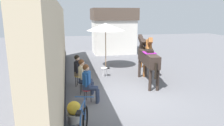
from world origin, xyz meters
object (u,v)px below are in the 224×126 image
Objects in this scene: saddled_horse_near at (148,58)px; saddled_horse_far at (146,51)px; seated_visitor_near at (88,81)px; seated_visitor_middle at (84,75)px; spare_stool_white at (104,69)px; seated_visitor_far at (79,69)px; cafe_parasol at (106,27)px; flower_planter_near at (74,111)px.

saddled_horse_far is (0.57, 1.64, 0.00)m from saddled_horse_near.
seated_visitor_near is 0.86m from seated_visitor_middle.
seated_visitor_far is at bearing -136.59° from spare_stool_white.
cafe_parasol is at bearing 72.50° from seated_visitor_near.
seated_visitor_middle is at bearing -144.76° from saddled_horse_far.
cafe_parasol is at bearing 71.33° from flower_planter_near.
spare_stool_white is (-0.37, -1.59, -1.96)m from cafe_parasol.
seated_visitor_middle is at bearing -118.52° from spare_stool_white.
seated_visitor_far is (-0.22, 1.77, 0.00)m from seated_visitor_near.
flower_planter_near is (-0.57, -1.37, -0.44)m from seated_visitor_near.
cafe_parasol is at bearing 76.82° from spare_stool_white.
cafe_parasol is (2.01, 5.95, 2.03)m from flower_planter_near.
saddled_horse_near reaches higher than seated_visitor_far.
seated_visitor_middle reaches higher than flower_planter_near.
saddled_horse_near is 3.44m from cafe_parasol.
spare_stool_white is (1.30, 1.23, -0.38)m from seated_visitor_far.
spare_stool_white is (1.07, 3.00, -0.38)m from seated_visitor_near.
spare_stool_white is at bearing 143.29° from saddled_horse_near.
seated_visitor_middle is 0.47× the size of saddled_horse_far.
cafe_parasol reaches higher than seated_visitor_middle.
seated_visitor_far is 3.96m from saddled_horse_far.
spare_stool_white is (1.64, 4.36, 0.07)m from flower_planter_near.
saddled_horse_far is (3.40, 3.32, 0.38)m from seated_visitor_near.
seated_visitor_far is at bearing 97.21° from seated_visitor_near.
seated_visitor_middle and seated_visitor_far have the same top height.
seated_visitor_near reaches higher than flower_planter_near.
seated_visitor_far is 3.63m from cafe_parasol.
seated_visitor_far is at bearing 178.35° from saddled_horse_near.
spare_stool_white is at bearing -172.09° from saddled_horse_far.
saddled_horse_near is (2.93, 0.83, 0.38)m from seated_visitor_middle.
seated_visitor_far is at bearing 98.09° from seated_visitor_middle.
cafe_parasol is at bearing 59.32° from seated_visitor_far.
saddled_horse_far is at bearing -32.79° from cafe_parasol.
seated_visitor_far is at bearing -156.84° from saddled_horse_far.
saddled_horse_near is at bearing 41.86° from flower_planter_near.
seated_visitor_near is at bearing -135.70° from saddled_horse_far.
saddled_horse_far is at bearing 49.75° from flower_planter_near.
seated_visitor_middle reaches higher than spare_stool_white.
cafe_parasol reaches higher than seated_visitor_near.
saddled_horse_near is 4.68× the size of flower_planter_near.
saddled_horse_far is at bearing 35.24° from seated_visitor_middle.
seated_visitor_middle is 4.30m from saddled_horse_far.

